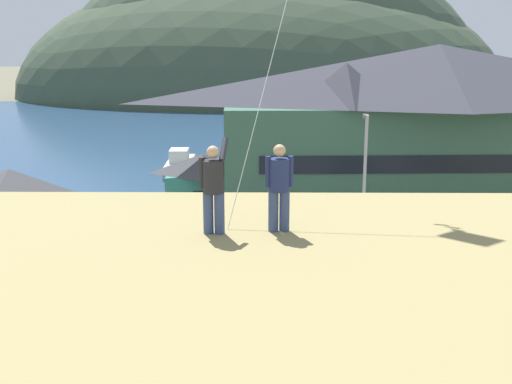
{
  "coord_description": "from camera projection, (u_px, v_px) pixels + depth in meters",
  "views": [
    {
      "loc": [
        0.51,
        -19.59,
        11.0
      ],
      "look_at": [
        0.2,
        9.0,
        4.07
      ],
      "focal_mm": 42.71,
      "sensor_mm": 36.0,
      "label": 1
    }
  ],
  "objects": [
    {
      "name": "parked_car_mid_row_far",
      "position": [
        162.0,
        322.0,
        22.4
      ],
      "size": [
        4.27,
        2.19,
        1.82
      ],
      "color": "#B28923",
      "rests_on": "parking_lot_pad"
    },
    {
      "name": "ground_plane",
      "position": [
        248.0,
        362.0,
        21.63
      ],
      "size": [
        600.0,
        600.0,
        0.0
      ],
      "primitive_type": "plane",
      "color": "#66604C"
    },
    {
      "name": "moored_boat_wharfside",
      "position": [
        180.0,
        165.0,
        53.59
      ],
      "size": [
        2.46,
        7.08,
        2.16
      ],
      "color": "#A8A399",
      "rests_on": "ground"
    },
    {
      "name": "person_kite_flyer",
      "position": [
        213.0,
        186.0,
        11.73
      ],
      "size": [
        0.55,
        0.64,
        1.86
      ],
      "color": "#384770",
      "rests_on": "grassy_hill_foreground"
    },
    {
      "name": "parking_lot_pad",
      "position": [
        250.0,
        303.0,
        26.48
      ],
      "size": [
        40.0,
        20.0,
        0.1
      ],
      "primitive_type": "cube",
      "color": "slate",
      "rests_on": "ground"
    },
    {
      "name": "far_hill_east_peak",
      "position": [
        266.0,
        98.0,
        129.11
      ],
      "size": [
        91.73,
        44.08,
        64.22
      ],
      "primitive_type": "ellipsoid",
      "color": "#42513D",
      "rests_on": "ground"
    },
    {
      "name": "storage_shed_waterside",
      "position": [
        203.0,
        182.0,
        40.68
      ],
      "size": [
        5.28,
        4.27,
        3.99
      ],
      "color": "#338475",
      "rests_on": "ground"
    },
    {
      "name": "parked_car_mid_row_center",
      "position": [
        495.0,
        316.0,
        22.85
      ],
      "size": [
        4.22,
        2.1,
        1.82
      ],
      "color": "black",
      "rests_on": "parking_lot_pad"
    },
    {
      "name": "person_companion",
      "position": [
        279.0,
        185.0,
        11.88
      ],
      "size": [
        0.55,
        0.4,
        1.74
      ],
      "color": "#384770",
      "rests_on": "grassy_hill_foreground"
    },
    {
      "name": "storage_shed_near_lot",
      "position": [
        14.0,
        225.0,
        28.15
      ],
      "size": [
        6.91,
        5.68,
        5.53
      ],
      "color": "#756B5B",
      "rests_on": "ground"
    },
    {
      "name": "parked_car_corner_spot",
      "position": [
        230.0,
        269.0,
        27.63
      ],
      "size": [
        4.33,
        2.32,
        1.82
      ],
      "color": "#9EA3A8",
      "rests_on": "parking_lot_pad"
    },
    {
      "name": "parked_car_back_row_right",
      "position": [
        305.0,
        330.0,
        21.8
      ],
      "size": [
        4.26,
        2.17,
        1.82
      ],
      "color": "slate",
      "rests_on": "parking_lot_pad"
    },
    {
      "name": "harbor_lodge",
      "position": [
        435.0,
        125.0,
        40.36
      ],
      "size": [
        29.84,
        10.48,
        11.04
      ],
      "color": "#38604C",
      "rests_on": "ground"
    },
    {
      "name": "far_hill_west_ridge",
      "position": [
        260.0,
        95.0,
        136.12
      ],
      "size": [
        106.37,
        74.34,
        52.93
      ],
      "primitive_type": "ellipsoid",
      "color": "#3D4C38",
      "rests_on": "ground"
    },
    {
      "name": "parking_light_pole",
      "position": [
        364.0,
        179.0,
        30.79
      ],
      "size": [
        0.24,
        0.78,
        7.51
      ],
      "color": "#ADADB2",
      "rests_on": "parking_lot_pad"
    },
    {
      "name": "wharf_dock",
      "position": [
        218.0,
        173.0,
        51.84
      ],
      "size": [
        3.2,
        10.06,
        0.7
      ],
      "color": "#70604C",
      "rests_on": "ground"
    },
    {
      "name": "bay_water",
      "position": [
        259.0,
        131.0,
        79.94
      ],
      "size": [
        360.0,
        84.0,
        0.03
      ],
      "primitive_type": "cube",
      "color": "navy",
      "rests_on": "ground"
    }
  ]
}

